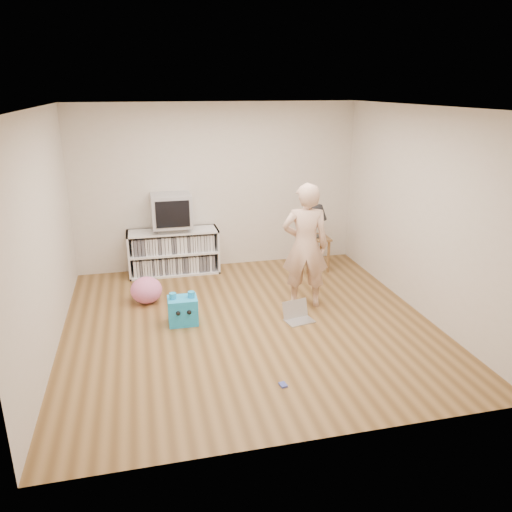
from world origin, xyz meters
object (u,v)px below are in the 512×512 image
at_px(crt_tv, 171,210).
at_px(person, 305,246).
at_px(plush_pink, 146,290).
at_px(table_lamp, 316,213).
at_px(media_unit, 174,251).
at_px(laptop, 297,315).
at_px(dvd_deck, 172,228).
at_px(side_table, 315,245).
at_px(plush_blue, 183,310).

height_order(crt_tv, person, person).
bearing_deg(crt_tv, plush_pink, -113.43).
relative_size(table_lamp, person, 0.31).
bearing_deg(media_unit, plush_pink, -113.06).
distance_m(media_unit, laptop, 2.51).
relative_size(media_unit, laptop, 3.55).
bearing_deg(dvd_deck, side_table, -9.51).
distance_m(side_table, laptop, 1.92).
distance_m(media_unit, person, 2.36).
relative_size(media_unit, plush_pink, 3.29).
bearing_deg(plush_blue, dvd_deck, 89.72).
height_order(table_lamp, plush_blue, table_lamp).
distance_m(side_table, plush_blue, 2.69).
height_order(media_unit, plush_pink, media_unit).
xyz_separation_m(person, plush_blue, (-1.64, -0.19, -0.66)).
distance_m(media_unit, side_table, 2.24).
height_order(crt_tv, table_lamp, crt_tv).
height_order(table_lamp, plush_pink, table_lamp).
bearing_deg(media_unit, dvd_deck, -90.00).
bearing_deg(plush_pink, person, -15.42).
height_order(crt_tv, side_table, crt_tv).
bearing_deg(crt_tv, person, -45.58).
xyz_separation_m(dvd_deck, table_lamp, (2.21, -0.37, 0.21)).
xyz_separation_m(media_unit, table_lamp, (2.21, -0.39, 0.59)).
relative_size(dvd_deck, plush_blue, 1.08).
xyz_separation_m(media_unit, person, (1.60, -1.66, 0.49)).
bearing_deg(media_unit, laptop, -56.39).
height_order(person, laptop, person).
height_order(dvd_deck, plush_blue, dvd_deck).
height_order(media_unit, crt_tv, crt_tv).
relative_size(dvd_deck, person, 0.27).
xyz_separation_m(dvd_deck, plush_pink, (-0.46, -1.07, -0.55)).
distance_m(table_lamp, plush_pink, 2.86).
relative_size(crt_tv, plush_pink, 1.41).
height_order(person, plush_blue, person).
xyz_separation_m(media_unit, plush_blue, (-0.04, -1.84, -0.17)).
bearing_deg(dvd_deck, plush_pink, -113.36).
xyz_separation_m(crt_tv, side_table, (2.21, -0.37, -0.60)).
bearing_deg(side_table, dvd_deck, 170.49).
distance_m(crt_tv, table_lamp, 2.24).
bearing_deg(laptop, person, 50.22).
bearing_deg(table_lamp, plush_pink, -165.32).
distance_m(media_unit, crt_tv, 0.67).
height_order(dvd_deck, plush_pink, dvd_deck).
bearing_deg(person, dvd_deck, -31.45).
xyz_separation_m(laptop, plush_pink, (-1.84, 0.99, 0.12)).
bearing_deg(plush_blue, laptop, -8.50).
bearing_deg(side_table, person, -115.47).
bearing_deg(side_table, media_unit, 170.09).
bearing_deg(table_lamp, media_unit, 170.09).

